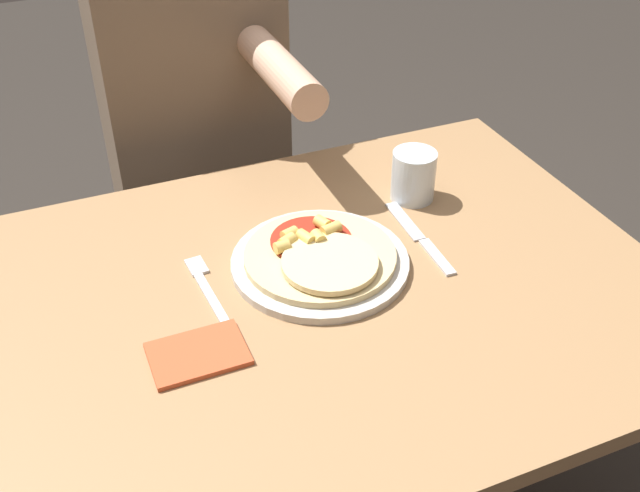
{
  "coord_description": "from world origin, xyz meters",
  "views": [
    {
      "loc": [
        -0.34,
        -0.83,
        1.47
      ],
      "look_at": [
        0.03,
        0.06,
        0.76
      ],
      "focal_mm": 42.0,
      "sensor_mm": 36.0,
      "label": 1
    }
  ],
  "objects_px": {
    "dining_table": "(318,342)",
    "pizza": "(321,255)",
    "person_diner": "(195,112)",
    "knife": "(420,238)",
    "drinking_glass": "(413,176)",
    "fork": "(205,285)",
    "plate": "(320,262)"
  },
  "relations": [
    {
      "from": "knife",
      "to": "drinking_glass",
      "type": "height_order",
      "value": "drinking_glass"
    },
    {
      "from": "knife",
      "to": "person_diner",
      "type": "bearing_deg",
      "value": 111.28
    },
    {
      "from": "dining_table",
      "to": "drinking_glass",
      "type": "xyz_separation_m",
      "value": [
        0.26,
        0.18,
        0.16
      ]
    },
    {
      "from": "pizza",
      "to": "person_diner",
      "type": "xyz_separation_m",
      "value": [
        -0.05,
        0.6,
        -0.01
      ]
    },
    {
      "from": "plate",
      "to": "person_diner",
      "type": "height_order",
      "value": "person_diner"
    },
    {
      "from": "plate",
      "to": "person_diner",
      "type": "bearing_deg",
      "value": 94.42
    },
    {
      "from": "plate",
      "to": "pizza",
      "type": "bearing_deg",
      "value": -98.35
    },
    {
      "from": "plate",
      "to": "fork",
      "type": "distance_m",
      "value": 0.19
    },
    {
      "from": "dining_table",
      "to": "knife",
      "type": "bearing_deg",
      "value": 15.55
    },
    {
      "from": "drinking_glass",
      "to": "person_diner",
      "type": "bearing_deg",
      "value": 120.74
    },
    {
      "from": "dining_table",
      "to": "pizza",
      "type": "bearing_deg",
      "value": 63.07
    },
    {
      "from": "dining_table",
      "to": "fork",
      "type": "relative_size",
      "value": 6.25
    },
    {
      "from": "dining_table",
      "to": "person_diner",
      "type": "distance_m",
      "value": 0.67
    },
    {
      "from": "fork",
      "to": "knife",
      "type": "distance_m",
      "value": 0.37
    },
    {
      "from": "knife",
      "to": "drinking_glass",
      "type": "distance_m",
      "value": 0.14
    },
    {
      "from": "pizza",
      "to": "fork",
      "type": "xyz_separation_m",
      "value": [
        -0.19,
        0.03,
        -0.02
      ]
    },
    {
      "from": "dining_table",
      "to": "knife",
      "type": "xyz_separation_m",
      "value": [
        0.21,
        0.06,
        0.11
      ]
    },
    {
      "from": "dining_table",
      "to": "pizza",
      "type": "distance_m",
      "value": 0.15
    },
    {
      "from": "fork",
      "to": "person_diner",
      "type": "distance_m",
      "value": 0.6
    },
    {
      "from": "fork",
      "to": "person_diner",
      "type": "height_order",
      "value": "person_diner"
    },
    {
      "from": "person_diner",
      "to": "knife",
      "type": "bearing_deg",
      "value": -68.72
    },
    {
      "from": "plate",
      "to": "pizza",
      "type": "distance_m",
      "value": 0.02
    },
    {
      "from": "dining_table",
      "to": "pizza",
      "type": "height_order",
      "value": "pizza"
    },
    {
      "from": "pizza",
      "to": "fork",
      "type": "relative_size",
      "value": 1.4
    },
    {
      "from": "pizza",
      "to": "knife",
      "type": "bearing_deg",
      "value": 2.38
    },
    {
      "from": "plate",
      "to": "fork",
      "type": "bearing_deg",
      "value": 173.44
    },
    {
      "from": "plate",
      "to": "fork",
      "type": "height_order",
      "value": "plate"
    },
    {
      "from": "pizza",
      "to": "person_diner",
      "type": "bearing_deg",
      "value": 94.34
    },
    {
      "from": "pizza",
      "to": "knife",
      "type": "xyz_separation_m",
      "value": [
        0.19,
        0.01,
        -0.02
      ]
    },
    {
      "from": "knife",
      "to": "person_diner",
      "type": "height_order",
      "value": "person_diner"
    },
    {
      "from": "fork",
      "to": "person_diner",
      "type": "relative_size",
      "value": 0.14
    },
    {
      "from": "drinking_glass",
      "to": "plate",
      "type": "bearing_deg",
      "value": -151.96
    }
  ]
}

